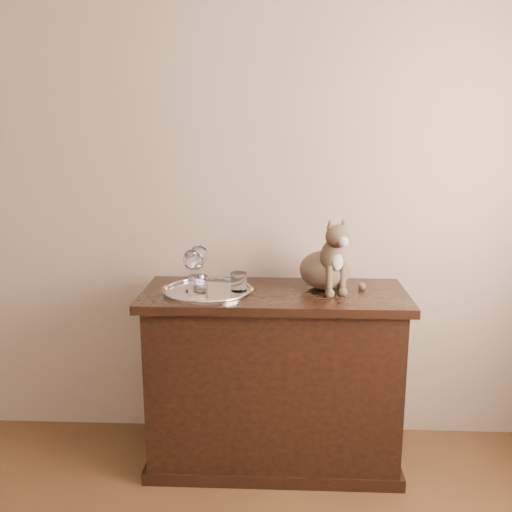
{
  "coord_description": "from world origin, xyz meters",
  "views": [
    {
      "loc": [
        0.63,
        -0.55,
        1.58
      ],
      "look_at": [
        0.52,
        1.95,
        1.01
      ],
      "focal_mm": 40.0,
      "sensor_mm": 36.0,
      "label": 1
    }
  ],
  "objects": [
    {
      "name": "wall_back",
      "position": [
        0.0,
        2.25,
        1.35
      ],
      "size": [
        4.0,
        0.1,
        2.7
      ],
      "primitive_type": "cube",
      "color": "tan",
      "rests_on": "ground"
    },
    {
      "name": "sideboard",
      "position": [
        0.6,
        1.94,
        0.42
      ],
      "size": [
        1.2,
        0.5,
        0.85
      ],
      "primitive_type": null,
      "color": "black",
      "rests_on": "ground"
    },
    {
      "name": "tray",
      "position": [
        0.3,
        1.91,
        0.85
      ],
      "size": [
        0.4,
        0.4,
        0.01
      ],
      "primitive_type": "cylinder",
      "color": "silver",
      "rests_on": "sideboard"
    },
    {
      "name": "wine_glass_a",
      "position": [
        0.23,
        1.97,
        0.95
      ],
      "size": [
        0.07,
        0.07,
        0.18
      ],
      "primitive_type": null,
      "color": "silver",
      "rests_on": "tray"
    },
    {
      "name": "wine_glass_b",
      "position": [
        0.26,
        1.97,
        0.96
      ],
      "size": [
        0.08,
        0.08,
        0.2
      ],
      "primitive_type": null,
      "color": "silver",
      "rests_on": "tray"
    },
    {
      "name": "wine_glass_c",
      "position": [
        0.23,
        1.91,
        0.95
      ],
      "size": [
        0.07,
        0.07,
        0.19
      ],
      "primitive_type": null,
      "color": "silver",
      "rests_on": "tray"
    },
    {
      "name": "wine_glass_d",
      "position": [
        0.25,
        1.94,
        0.94
      ],
      "size": [
        0.06,
        0.06,
        0.17
      ],
      "primitive_type": null,
      "color": "white",
      "rests_on": "tray"
    },
    {
      "name": "tumbler_b",
      "position": [
        0.27,
        1.8,
        0.91
      ],
      "size": [
        0.09,
        0.09,
        0.1
      ],
      "primitive_type": "cylinder",
      "color": "silver",
      "rests_on": "tray"
    },
    {
      "name": "tumbler_c",
      "position": [
        0.44,
        1.92,
        0.9
      ],
      "size": [
        0.07,
        0.07,
        0.08
      ],
      "primitive_type": "cylinder",
      "color": "white",
      "rests_on": "tray"
    },
    {
      "name": "cat",
      "position": [
        0.83,
        2.01,
        1.02
      ],
      "size": [
        0.43,
        0.42,
        0.34
      ],
      "primitive_type": null,
      "rotation": [
        0.0,
        0.0,
        0.36
      ],
      "color": "brown",
      "rests_on": "sideboard"
    }
  ]
}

